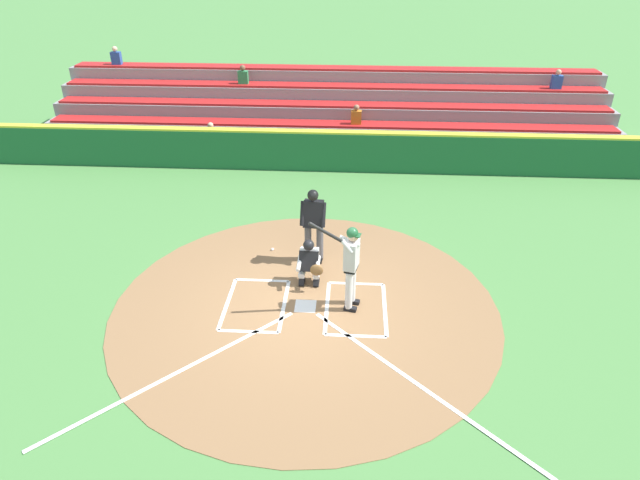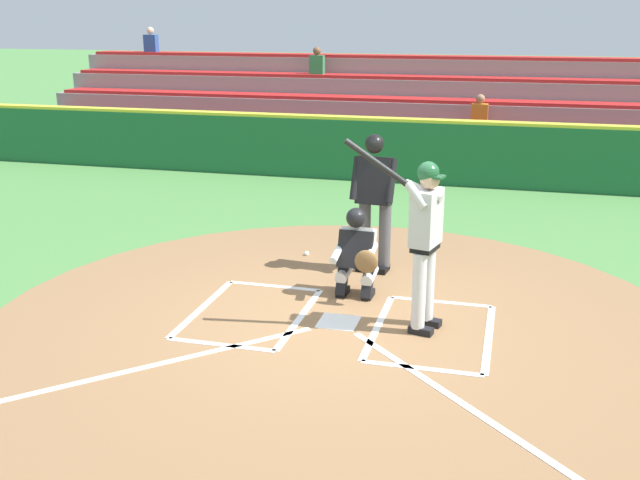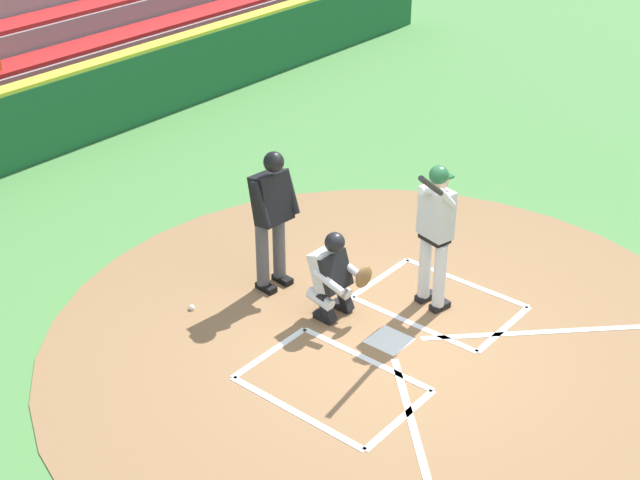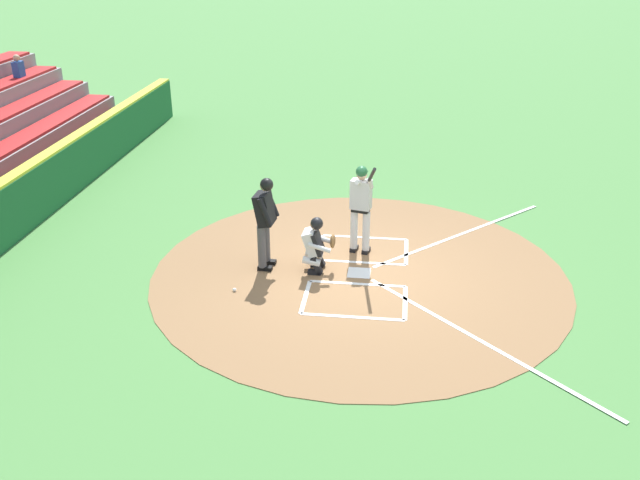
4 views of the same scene
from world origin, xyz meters
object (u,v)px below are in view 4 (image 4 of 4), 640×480
(batter, at_px, (361,203))
(plate_umpire, at_px, (265,217))
(catcher, at_px, (316,243))
(baseball, at_px, (234,290))

(batter, height_order, plate_umpire, batter)
(catcher, relative_size, plate_umpire, 0.61)
(plate_umpire, distance_m, baseball, 1.53)
(plate_umpire, bearing_deg, batter, 116.15)
(plate_umpire, bearing_deg, baseball, -21.00)
(batter, height_order, catcher, batter)
(catcher, distance_m, baseball, 1.81)
(batter, height_order, baseball, batter)
(plate_umpire, bearing_deg, catcher, 88.99)
(plate_umpire, height_order, baseball, plate_umpire)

